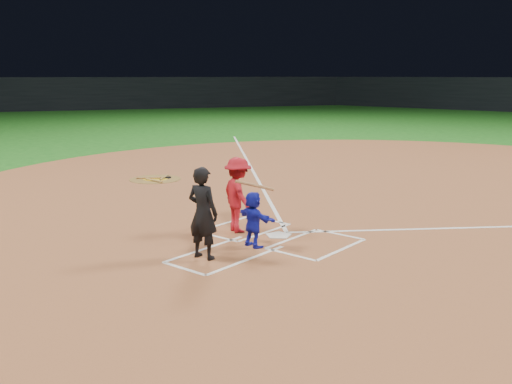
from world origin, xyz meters
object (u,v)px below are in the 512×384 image
Objects in this scene: home_plate at (278,235)px; catcher at (253,219)px; on_deck_circle at (155,179)px; umpire at (203,213)px; batter_at_plate at (238,195)px.

home_plate is 0.53× the size of catcher.
home_plate is at bearing -20.92° from on_deck_circle.
batter_at_plate is (-0.73, 1.83, -0.05)m from umpire.
catcher is (7.36, -3.73, 0.56)m from on_deck_circle.
catcher is at bearing -109.36° from umpire.
on_deck_circle is 1.50× the size of catcher.
on_deck_circle is 8.68m from umpire.
umpire reaches higher than home_plate.
batter_at_plate is (6.38, -3.08, 0.83)m from on_deck_circle.
home_plate reaches higher than on_deck_circle.
catcher is 1.24m from umpire.
umpire reaches higher than on_deck_circle.
umpire is at bearing 89.75° from catcher.
catcher reaches higher than on_deck_circle.
umpire is at bearing -68.24° from batter_at_plate.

